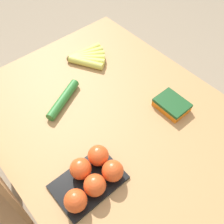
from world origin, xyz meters
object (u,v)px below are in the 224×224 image
(cucumber_near, at_px, (63,99))
(banana_bunch, at_px, (86,57))
(tomato_pack, at_px, (92,177))
(carrot_bag, at_px, (172,104))

(cucumber_near, bearing_deg, banana_bunch, -57.28)
(banana_bunch, distance_m, cucumber_near, 0.30)
(tomato_pack, xyz_separation_m, cucumber_near, (0.39, -0.14, -0.02))
(tomato_pack, bearing_deg, carrot_bag, -84.92)
(banana_bunch, height_order, tomato_pack, tomato_pack)
(banana_bunch, xyz_separation_m, carrot_bag, (-0.51, -0.09, 0.01))
(tomato_pack, distance_m, cucumber_near, 0.41)
(banana_bunch, xyz_separation_m, tomato_pack, (-0.55, 0.39, 0.03))
(carrot_bag, bearing_deg, tomato_pack, 95.08)
(banana_bunch, distance_m, tomato_pack, 0.68)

